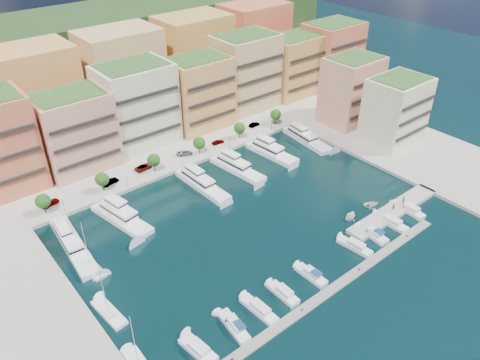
# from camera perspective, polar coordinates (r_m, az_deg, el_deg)

# --- Properties ---
(ground) EXTENTS (400.00, 400.00, 0.00)m
(ground) POSITION_cam_1_polar(r_m,az_deg,el_deg) (119.90, 1.26, -4.56)
(ground) COLOR black
(ground) RESTS_ON ground
(north_quay) EXTENTS (220.00, 64.00, 2.00)m
(north_quay) POSITION_cam_1_polar(r_m,az_deg,el_deg) (164.63, -12.98, 5.77)
(north_quay) COLOR #9E998E
(north_quay) RESTS_ON ground
(east_quay) EXTENTS (34.00, 76.00, 2.00)m
(east_quay) POSITION_cam_1_polar(r_m,az_deg,el_deg) (157.71, 20.66, 3.12)
(east_quay) COLOR #9E998E
(east_quay) RESTS_ON ground
(hillside) EXTENTS (240.00, 40.00, 58.00)m
(hillside) POSITION_cam_1_polar(r_m,az_deg,el_deg) (205.52, -19.44, 10.30)
(hillside) COLOR #213415
(hillside) RESTS_ON ground
(south_pontoon) EXTENTS (72.00, 2.20, 0.35)m
(south_pontoon) POSITION_cam_1_polar(r_m,az_deg,el_deg) (103.01, 11.13, -13.02)
(south_pontoon) COLOR gray
(south_pontoon) RESTS_ON ground
(finger_pier) EXTENTS (32.00, 5.00, 2.00)m
(finger_pier) POSITION_cam_1_polar(r_m,az_deg,el_deg) (127.87, 18.16, -3.77)
(finger_pier) COLOR #9E998E
(finger_pier) RESTS_ON ground
(apartment_2) EXTENTS (20.00, 15.50, 22.80)m
(apartment_2) POSITION_cam_1_polar(r_m,az_deg,el_deg) (141.59, -19.44, 5.61)
(apartment_2) COLOR #E5A77F
(apartment_2) RESTS_ON north_quay
(apartment_3) EXTENTS (22.00, 16.50, 25.80)m
(apartment_3) POSITION_cam_1_polar(r_m,az_deg,el_deg) (149.85, -12.47, 8.92)
(apartment_3) COLOR #F7E6BF
(apartment_3) RESTS_ON north_quay
(apartment_4) EXTENTS (20.00, 15.50, 23.80)m
(apartment_4) POSITION_cam_1_polar(r_m,az_deg,el_deg) (158.82, -5.04, 10.58)
(apartment_4) COLOR #E0A354
(apartment_4) RESTS_ON north_quay
(apartment_5) EXTENTS (22.00, 16.50, 26.80)m
(apartment_5) POSITION_cam_1_polar(r_m,az_deg,el_deg) (172.18, 0.68, 13.05)
(apartment_5) COLOR tan
(apartment_5) RESTS_ON north_quay
(apartment_6) EXTENTS (20.00, 15.50, 22.80)m
(apartment_6) POSITION_cam_1_polar(r_m,az_deg,el_deg) (185.67, 6.45, 13.71)
(apartment_6) COLOR #E69C54
(apartment_6) RESTS_ON north_quay
(apartment_7) EXTENTS (22.00, 16.50, 24.80)m
(apartment_7) POSITION_cam_1_polar(r_m,az_deg,el_deg) (198.31, 11.12, 14.88)
(apartment_7) COLOR #D77C47
(apartment_7) RESTS_ON north_quay
(apartment_east_a) EXTENTS (18.00, 14.50, 22.80)m
(apartment_east_a) POSITION_cam_1_polar(r_m,az_deg,el_deg) (166.05, 13.39, 10.65)
(apartment_east_a) COLOR #E5A77F
(apartment_east_a) RESTS_ON east_quay
(apartment_east_b) EXTENTS (18.00, 14.50, 20.80)m
(apartment_east_b) POSITION_cam_1_polar(r_m,az_deg,el_deg) (157.22, 18.44, 8.14)
(apartment_east_b) COLOR #F7E6BF
(apartment_east_b) RESTS_ON east_quay
(backblock_1) EXTENTS (26.00, 18.00, 30.00)m
(backblock_1) POSITION_cam_1_polar(r_m,az_deg,el_deg) (160.86, -23.67, 9.43)
(backblock_1) COLOR #E0A354
(backblock_1) RESTS_ON north_quay
(backblock_2) EXTENTS (26.00, 18.00, 30.00)m
(backblock_2) POSITION_cam_1_polar(r_m,az_deg,el_deg) (170.36, -14.11, 12.46)
(backblock_2) COLOR tan
(backblock_2) RESTS_ON north_quay
(backblock_3) EXTENTS (26.00, 18.00, 30.00)m
(backblock_3) POSITION_cam_1_polar(r_m,az_deg,el_deg) (184.30, -5.60, 14.82)
(backblock_3) COLOR #E69C54
(backblock_3) RESTS_ON north_quay
(backblock_4) EXTENTS (26.00, 18.00, 30.00)m
(backblock_4) POSITION_cam_1_polar(r_m,az_deg,el_deg) (201.76, 1.71, 16.57)
(backblock_4) COLOR #D77C47
(backblock_4) RESTS_ON north_quay
(tree_0) EXTENTS (3.80, 3.80, 5.65)m
(tree_0) POSITION_cam_1_polar(r_m,az_deg,el_deg) (127.42, -22.91, -2.39)
(tree_0) COLOR #473323
(tree_0) RESTS_ON north_quay
(tree_1) EXTENTS (3.80, 3.80, 5.65)m
(tree_1) POSITION_cam_1_polar(r_m,az_deg,el_deg) (131.18, -16.47, 0.10)
(tree_1) COLOR #473323
(tree_1) RESTS_ON north_quay
(tree_2) EXTENTS (3.80, 3.80, 5.65)m
(tree_2) POSITION_cam_1_polar(r_m,az_deg,el_deg) (136.72, -10.48, 2.42)
(tree_2) COLOR #473323
(tree_2) RESTS_ON north_quay
(tree_3) EXTENTS (3.80, 3.80, 5.65)m
(tree_3) POSITION_cam_1_polar(r_m,az_deg,el_deg) (143.84, -5.00, 4.51)
(tree_3) COLOR #473323
(tree_3) RESTS_ON north_quay
(tree_4) EXTENTS (3.80, 3.80, 5.65)m
(tree_4) POSITION_cam_1_polar(r_m,az_deg,el_deg) (152.31, -0.05, 6.35)
(tree_4) COLOR #473323
(tree_4) RESTS_ON north_quay
(tree_5) EXTENTS (3.80, 3.80, 5.65)m
(tree_5) POSITION_cam_1_polar(r_m,az_deg,el_deg) (161.92, 4.37, 7.95)
(tree_5) COLOR #473323
(tree_5) RESTS_ON north_quay
(lamppost_0) EXTENTS (0.30, 0.30, 4.20)m
(lamppost_0) POSITION_cam_1_polar(r_m,az_deg,el_deg) (126.80, -20.81, -2.56)
(lamppost_0) COLOR black
(lamppost_0) RESTS_ON north_quay
(lamppost_1) EXTENTS (0.30, 0.30, 4.20)m
(lamppost_1) POSITION_cam_1_polar(r_m,az_deg,el_deg) (131.73, -13.66, 0.25)
(lamppost_1) COLOR black
(lamppost_1) RESTS_ON north_quay
(lamppost_2) EXTENTS (0.30, 0.30, 4.20)m
(lamppost_2) POSITION_cam_1_polar(r_m,az_deg,el_deg) (138.83, -7.13, 2.81)
(lamppost_2) COLOR black
(lamppost_2) RESTS_ON north_quay
(lamppost_3) EXTENTS (0.30, 0.30, 4.20)m
(lamppost_3) POSITION_cam_1_polar(r_m,az_deg,el_deg) (147.80, -1.29, 5.06)
(lamppost_3) COLOR black
(lamppost_3) RESTS_ON north_quay
(lamppost_4) EXTENTS (0.30, 0.30, 4.20)m
(lamppost_4) POSITION_cam_1_polar(r_m,az_deg,el_deg) (158.31, 3.86, 6.99)
(lamppost_4) COLOR black
(lamppost_4) RESTS_ON north_quay
(yacht_0) EXTENTS (6.04, 24.11, 7.30)m
(yacht_0) POSITION_cam_1_polar(r_m,az_deg,el_deg) (117.22, -19.84, -7.18)
(yacht_0) COLOR white
(yacht_0) RESTS_ON ground
(yacht_1) EXTENTS (8.34, 20.04, 7.30)m
(yacht_1) POSITION_cam_1_polar(r_m,az_deg,el_deg) (122.11, -14.40, -4.34)
(yacht_1) COLOR white
(yacht_1) RESTS_ON ground
(yacht_3) EXTENTS (4.95, 20.48, 7.30)m
(yacht_3) POSITION_cam_1_polar(r_m,az_deg,el_deg) (131.23, -4.82, -0.33)
(yacht_3) COLOR white
(yacht_3) RESTS_ON ground
(yacht_4) EXTENTS (6.45, 19.83, 7.30)m
(yacht_4) POSITION_cam_1_polar(r_m,az_deg,el_deg) (138.03, -0.52, 1.57)
(yacht_4) COLOR white
(yacht_4) RESTS_ON ground
(yacht_5) EXTENTS (6.35, 18.63, 7.30)m
(yacht_5) POSITION_cam_1_polar(r_m,az_deg,el_deg) (146.51, 3.70, 3.56)
(yacht_5) COLOR white
(yacht_5) RESTS_ON ground
(yacht_6) EXTENTS (6.91, 20.36, 7.30)m
(yacht_6) POSITION_cam_1_polar(r_m,az_deg,el_deg) (155.53, 7.97, 5.15)
(yacht_6) COLOR white
(yacht_6) RESTS_ON ground
(cruiser_0) EXTENTS (3.81, 8.43, 2.55)m
(cruiser_0) POSITION_cam_1_polar(r_m,az_deg,el_deg) (91.19, -5.11, -19.91)
(cruiser_0) COLOR white
(cruiser_0) RESTS_ON ground
(cruiser_1) EXTENTS (3.38, 8.91, 2.66)m
(cruiser_1) POSITION_cam_1_polar(r_m,az_deg,el_deg) (94.15, -0.73, -17.38)
(cruiser_1) COLOR white
(cruiser_1) RESTS_ON ground
(cruiser_2) EXTENTS (2.86, 9.15, 2.55)m
(cruiser_2) POSITION_cam_1_polar(r_m,az_deg,el_deg) (96.90, 2.34, -15.51)
(cruiser_2) COLOR white
(cruiser_2) RESTS_ON ground
(cruiser_3) EXTENTS (2.52, 7.51, 2.55)m
(cruiser_3) POSITION_cam_1_polar(r_m,az_deg,el_deg) (100.13, 5.31, -13.61)
(cruiser_3) COLOR white
(cruiser_3) RESTS_ON ground
(cruiser_4) EXTENTS (2.57, 7.79, 2.66)m
(cruiser_4) POSITION_cam_1_polar(r_m,az_deg,el_deg) (104.57, 8.69, -11.39)
(cruiser_4) COLOR white
(cruiser_4) RESTS_ON ground
(cruiser_6) EXTENTS (3.33, 8.83, 2.55)m
(cruiser_6) POSITION_cam_1_polar(r_m,az_deg,el_deg) (113.54, 13.82, -7.88)
(cruiser_6) COLOR white
(cruiser_6) RESTS_ON ground
(cruiser_7) EXTENTS (3.45, 8.12, 2.66)m
(cruiser_7) POSITION_cam_1_polar(r_m,az_deg,el_deg) (118.17, 15.95, -6.38)
(cruiser_7) COLOR white
(cruiser_7) RESTS_ON ground
(cruiser_8) EXTENTS (2.69, 8.89, 2.55)m
(cruiser_8) POSITION_cam_1_polar(r_m,az_deg,el_deg) (123.23, 17.95, -4.95)
(cruiser_8) COLOR white
(cruiser_8) RESTS_ON ground
(cruiser_9) EXTENTS (3.33, 8.36, 2.55)m
(cruiser_9) POSITION_cam_1_polar(r_m,az_deg,el_deg) (129.15, 20.01, -3.47)
(cruiser_9) COLOR white
(cruiser_9) RESTS_ON ground
(sailboat_1) EXTENTS (3.64, 9.79, 13.20)m
(sailboat_1) POSITION_cam_1_polar(r_m,az_deg,el_deg) (99.99, -15.65, -15.36)
(sailboat_1) COLOR white
(sailboat_1) RESTS_ON ground
(sailboat_2) EXTENTS (3.26, 9.08, 13.20)m
(sailboat_2) POSITION_cam_1_polar(r_m,az_deg,el_deg) (110.42, -17.61, -10.17)
(sailboat_2) COLOR white
(sailboat_2) RESTS_ON ground
(tender_1) EXTENTS (1.60, 1.42, 0.77)m
(tender_1) POSITION_cam_1_polar(r_m,az_deg,el_deg) (126.98, 15.98, -3.40)
(tender_1) COLOR #C3B195
(tender_1) RESTS_ON ground
(tender_3) EXTENTS (2.02, 1.84, 0.91)m
(tender_3) POSITION_cam_1_polar(r_m,az_deg,el_deg) (131.26, 17.98, -2.43)
(tender_3) COLOR #F0EBB7
(tender_3) RESTS_ON ground
(tender_2) EXTENTS (5.10, 4.41, 0.89)m
(tender_2) POSITION_cam_1_polar(r_m,az_deg,el_deg) (128.41, 15.71, -2.87)
(tender_2) COLOR silver
(tender_2) RESTS_ON ground
(tender_0) EXTENTS (4.99, 4.22, 0.88)m
(tender_0) POSITION_cam_1_polar(r_m,az_deg,el_deg) (122.86, 13.35, -4.29)
(tender_0) COLOR white
(tender_0) RESTS_ON ground
(car_0) EXTENTS (5.26, 3.01, 1.68)m
(car_0) POSITION_cam_1_polar(r_m,az_deg,el_deg) (131.53, -22.19, -2.58)
(car_0) COLOR gray
(car_0) RESTS_ON north_quay
(car_1) EXTENTS (5.05, 2.51, 1.59)m
(car_1) POSITION_cam_1_polar(r_m,az_deg,el_deg) (135.08, -15.54, -0.20)
(car_1) COLOR gray
(car_1) RESTS_ON north_quay
(car_2) EXTENTS (5.59, 2.97, 1.50)m
(car_2) POSITION_cam_1_polar(r_m,az_deg,el_deg) (139.72, -11.68, 1.55)
(car_2) COLOR gray
(car_2) RESTS_ON north_quay
(car_3) EXTENTS (5.36, 3.62, 1.44)m
(car_3) POSITION_cam_1_polar(r_m,az_deg,el_deg) (145.04, -6.82, 3.28)
(car_3) COLOR gray
(car_3) RESTS_ON north_quay
(car_4) EXTENTS (4.29, 2.16, 1.40)m
(car_4) POSITION_cam_1_polar(r_m,az_deg,el_deg) (150.57, -2.71, 4.67)
(car_4) COLOR gray
(car_4) RESTS_ON north_quay
(car_5) EXTENTS (4.23, 1.69, 1.37)m
(car_5) POSITION_cam_1_polar(r_m,az_deg,el_deg) (161.57, 1.75, 6.77)
(car_5) COLOR gray
(car_5) RESTS_ON north_quay
(person_0) EXTENTS (0.67, 0.80, 1.88)m
(person_0) POSITION_cam_1_polar(r_m,az_deg,el_deg) (126.51, 18.23, -3.13)
(person_0) COLOR #242D48
(person_0) RESTS_ON finger_pier
(person_1) EXTENTS (1.05, 0.87, 1.95)m
(person_1) POSITION_cam_1_polar(r_m,az_deg,el_deg) (129.74, 19.26, -2.34)
(person_1) COLOR #4C3D2D
(person_1) RESTS_ON finger_pier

